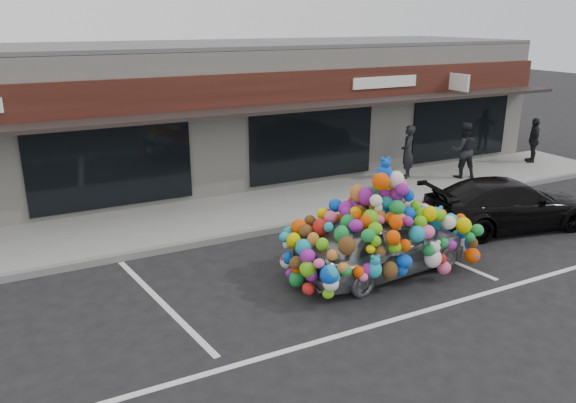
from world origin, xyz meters
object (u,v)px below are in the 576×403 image
black_sedan (507,204)px  pedestrian_c (533,140)px  pedestrian_b (463,150)px  pedestrian_a (408,152)px  toy_car (382,237)px

black_sedan → pedestrian_c: pedestrian_c is taller
pedestrian_c → pedestrian_b: bearing=-46.6°
black_sedan → pedestrian_b: 4.24m
pedestrian_a → pedestrian_b: 1.79m
pedestrian_b → pedestrian_c: 3.73m
toy_car → pedestrian_c: size_ratio=2.63×
toy_car → pedestrian_c: (10.11, 4.82, 0.14)m
toy_car → pedestrian_b: bearing=-60.0°
black_sedan → pedestrian_a: 4.50m
pedestrian_c → black_sedan: bearing=-17.1°
toy_car → pedestrian_a: size_ratio=2.44×
toy_car → pedestrian_c: toy_car is taller
pedestrian_b → black_sedan: bearing=82.9°
toy_car → black_sedan: 4.45m
pedestrian_b → pedestrian_c: (3.71, 0.40, -0.10)m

